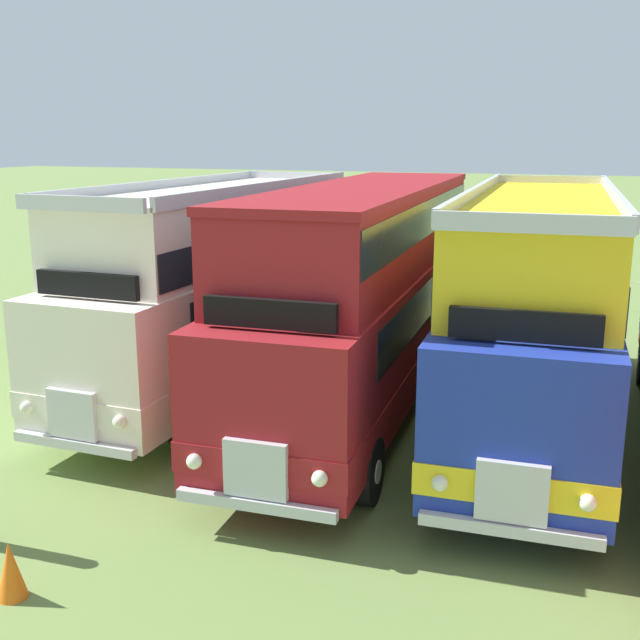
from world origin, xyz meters
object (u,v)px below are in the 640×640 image
(bus_first_in_row, at_px, (219,282))
(bus_second_in_row, at_px, (365,288))
(cone_near_end, at_px, (11,570))
(bus_third_in_row, at_px, (536,305))

(bus_first_in_row, distance_m, bus_second_in_row, 3.30)
(bus_second_in_row, bearing_deg, cone_near_end, -103.57)
(bus_first_in_row, bearing_deg, bus_third_in_row, 0.36)
(cone_near_end, bearing_deg, bus_first_in_row, 99.69)
(bus_third_in_row, bearing_deg, bus_second_in_row, -178.38)
(bus_first_in_row, xyz_separation_m, cone_near_end, (1.37, -8.04, -1.99))
(bus_third_in_row, xyz_separation_m, cone_near_end, (-5.23, -8.08, -1.99))
(bus_second_in_row, distance_m, bus_third_in_row, 3.31)
(bus_second_in_row, distance_m, cone_near_end, 8.48)
(bus_first_in_row, height_order, bus_third_in_row, same)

